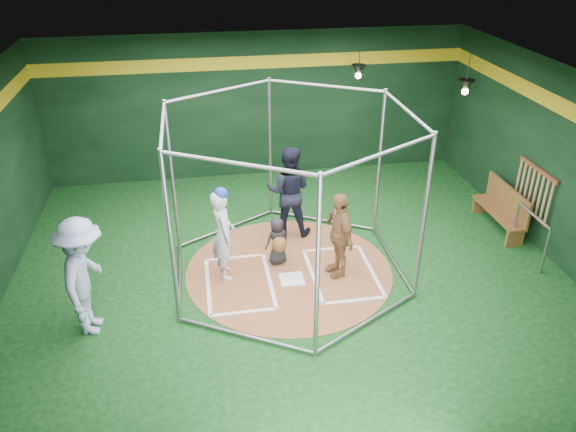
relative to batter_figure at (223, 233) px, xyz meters
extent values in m
cube|color=#0B3410|center=(1.16, -0.06, -0.90)|extent=(10.00, 9.00, 0.02)
cube|color=black|center=(1.16, -0.06, 2.61)|extent=(10.00, 9.00, 0.02)
cube|color=black|center=(1.16, 4.44, 0.86)|extent=(10.00, 0.10, 3.50)
cube|color=black|center=(1.16, -4.56, 0.86)|extent=(10.00, 0.10, 3.50)
cube|color=black|center=(6.16, -0.06, 0.86)|extent=(0.10, 9.00, 3.50)
cube|color=gold|center=(1.16, 4.41, 1.91)|extent=(10.00, 0.01, 0.30)
cube|color=gold|center=(6.13, -0.06, 1.91)|extent=(0.01, 9.00, 0.30)
cylinder|color=#985B37|center=(1.16, -0.06, -0.88)|extent=(3.80, 3.80, 0.01)
cube|color=white|center=(1.16, -0.36, -0.87)|extent=(0.43, 0.43, 0.01)
cube|color=white|center=(0.21, 0.54, -0.87)|extent=(1.10, 0.07, 0.01)
cube|color=white|center=(0.21, -1.16, -0.87)|extent=(1.10, 0.07, 0.01)
cube|color=white|center=(-0.34, -0.31, -0.87)|extent=(0.07, 1.70, 0.01)
cube|color=white|center=(0.76, -0.31, -0.87)|extent=(0.07, 1.70, 0.01)
cube|color=white|center=(2.11, 0.54, -0.87)|extent=(1.10, 0.07, 0.01)
cube|color=white|center=(2.11, -1.16, -0.87)|extent=(1.10, 0.07, 0.01)
cube|color=white|center=(1.56, -0.31, -0.87)|extent=(0.07, 1.70, 0.01)
cube|color=white|center=(2.66, -0.31, -0.87)|extent=(0.07, 1.70, 0.01)
cylinder|color=gray|center=(3.15, 1.09, 0.61)|extent=(0.07, 0.07, 3.00)
cylinder|color=gray|center=(1.16, 2.24, 0.61)|extent=(0.07, 0.07, 3.00)
cylinder|color=gray|center=(-0.83, 1.09, 0.61)|extent=(0.07, 0.07, 3.00)
cylinder|color=gray|center=(-0.83, -1.21, 0.61)|extent=(0.07, 0.07, 3.00)
cylinder|color=gray|center=(1.16, -2.36, 0.61)|extent=(0.07, 0.07, 3.00)
cylinder|color=gray|center=(3.15, -1.21, 0.61)|extent=(0.07, 0.07, 3.00)
cylinder|color=gray|center=(2.16, 1.66, 2.06)|extent=(2.02, 1.20, 0.06)
cylinder|color=gray|center=(2.16, 1.66, -0.84)|extent=(2.02, 1.20, 0.06)
cylinder|color=gray|center=(0.17, 1.66, 2.06)|extent=(2.02, 1.20, 0.06)
cylinder|color=gray|center=(0.17, 1.66, -0.84)|extent=(2.02, 1.20, 0.06)
cylinder|color=gray|center=(-0.83, -0.06, 2.06)|extent=(0.06, 2.30, 0.06)
cylinder|color=gray|center=(-0.83, -0.06, -0.84)|extent=(0.06, 2.30, 0.06)
cylinder|color=gray|center=(0.17, -1.79, 2.06)|extent=(2.02, 1.20, 0.06)
cylinder|color=gray|center=(0.17, -1.79, -0.84)|extent=(2.02, 1.20, 0.06)
cylinder|color=gray|center=(2.16, -1.79, 2.06)|extent=(2.02, 1.20, 0.06)
cylinder|color=gray|center=(2.16, -1.79, -0.84)|extent=(2.02, 1.20, 0.06)
cylinder|color=gray|center=(3.15, -0.06, 2.06)|extent=(0.06, 2.30, 0.06)
cylinder|color=gray|center=(3.15, -0.06, -0.84)|extent=(0.06, 2.30, 0.06)
cube|color=brown|center=(6.10, 0.34, 0.61)|extent=(0.05, 1.25, 0.08)
cube|color=brown|center=(6.10, 0.34, -0.29)|extent=(0.05, 1.25, 0.08)
cylinder|color=tan|center=(6.08, -0.21, 0.16)|extent=(0.06, 0.06, 0.85)
cylinder|color=tan|center=(6.08, -0.06, 0.16)|extent=(0.06, 0.06, 0.85)
cylinder|color=tan|center=(6.08, 0.10, 0.16)|extent=(0.06, 0.06, 0.85)
cylinder|color=tan|center=(6.08, 0.26, 0.16)|extent=(0.06, 0.06, 0.85)
cylinder|color=tan|center=(6.08, 0.42, 0.16)|extent=(0.06, 0.06, 0.85)
cylinder|color=tan|center=(6.08, 0.57, 0.16)|extent=(0.06, 0.06, 0.85)
cylinder|color=tan|center=(6.08, 0.73, 0.16)|extent=(0.06, 0.06, 0.85)
cylinder|color=tan|center=(6.08, 0.89, 0.16)|extent=(0.06, 0.06, 0.85)
cone|color=black|center=(3.36, 3.54, 1.86)|extent=(0.34, 0.34, 0.22)
sphere|color=#FFD899|center=(3.36, 3.54, 1.73)|extent=(0.14, 0.14, 0.14)
cylinder|color=black|center=(3.36, 3.54, 2.21)|extent=(0.02, 0.02, 0.70)
cone|color=black|center=(5.16, 1.94, 1.86)|extent=(0.34, 0.34, 0.22)
sphere|color=#FFD899|center=(5.16, 1.94, 1.73)|extent=(0.14, 0.14, 0.14)
cylinder|color=black|center=(5.16, 1.94, 2.21)|extent=(0.02, 0.02, 0.70)
imported|color=silver|center=(0.00, 0.00, -0.03)|extent=(0.47, 0.65, 1.69)
sphere|color=navy|center=(0.00, 0.00, 0.75)|extent=(0.26, 0.26, 0.26)
imported|color=tan|center=(2.03, -0.28, -0.07)|extent=(0.56, 1.00, 1.61)
imported|color=black|center=(1.00, 0.25, -0.41)|extent=(0.52, 0.41, 0.93)
sphere|color=brown|center=(1.00, 0.00, -0.34)|extent=(0.28, 0.28, 0.28)
imported|color=black|center=(1.40, 1.34, 0.06)|extent=(1.07, 0.94, 1.87)
imported|color=#9DACD0|center=(-2.17, -1.14, 0.09)|extent=(0.84, 1.33, 1.96)
cube|color=brown|center=(5.71, 0.77, -0.51)|extent=(0.38, 1.62, 0.05)
cube|color=brown|center=(5.87, 0.77, -0.21)|extent=(0.05, 1.62, 0.54)
cube|color=brown|center=(5.71, 0.05, -0.71)|extent=(0.36, 0.07, 0.36)
cube|color=brown|center=(5.71, 1.50, -0.71)|extent=(0.36, 0.07, 0.36)
cylinder|color=gray|center=(5.71, -0.91, -0.42)|extent=(0.05, 0.05, 0.94)
cylinder|color=gray|center=(5.71, 0.13, -0.42)|extent=(0.05, 0.05, 0.94)
cylinder|color=gray|center=(5.71, -0.39, 0.03)|extent=(0.05, 1.04, 0.05)
camera|label=1|loc=(-0.31, -8.58, 4.95)|focal=35.00mm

